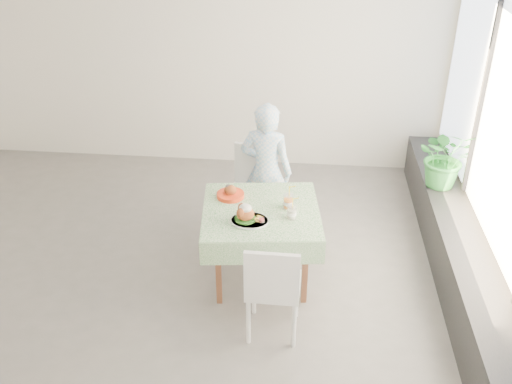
# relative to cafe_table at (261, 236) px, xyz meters

# --- Properties ---
(floor) EXTENTS (6.00, 6.00, 0.00)m
(floor) POSITION_rel_cafe_table_xyz_m (-0.95, 0.02, -0.46)
(floor) COLOR #5D5A59
(floor) RESTS_ON ground
(wall_back) EXTENTS (6.00, 0.02, 2.80)m
(wall_back) POSITION_rel_cafe_table_xyz_m (-0.95, 2.52, 0.94)
(wall_back) COLOR silver
(wall_back) RESTS_ON ground
(wall_front) EXTENTS (6.00, 0.02, 2.80)m
(wall_front) POSITION_rel_cafe_table_xyz_m (-0.95, -2.48, 0.94)
(wall_front) COLOR silver
(wall_front) RESTS_ON ground
(wall_right) EXTENTS (0.02, 5.00, 2.80)m
(wall_right) POSITION_rel_cafe_table_xyz_m (2.05, 0.02, 0.94)
(wall_right) COLOR silver
(wall_right) RESTS_ON ground
(window_ledge) EXTENTS (0.40, 4.80, 0.50)m
(window_ledge) POSITION_rel_cafe_table_xyz_m (1.85, 0.02, -0.21)
(window_ledge) COLOR black
(window_ledge) RESTS_ON ground
(cafe_table) EXTENTS (1.16, 1.16, 0.74)m
(cafe_table) POSITION_rel_cafe_table_xyz_m (0.00, 0.00, 0.00)
(cafe_table) COLOR brown
(cafe_table) RESTS_ON ground
(chair_far) EXTENTS (0.51, 0.51, 0.94)m
(chair_far) POSITION_rel_cafe_table_xyz_m (-0.18, 0.79, -0.17)
(chair_far) COLOR white
(chair_far) RESTS_ON ground
(chair_near) EXTENTS (0.44, 0.44, 0.91)m
(chair_near) POSITION_rel_cafe_table_xyz_m (0.17, -0.74, -0.18)
(chair_near) COLOR white
(chair_near) RESTS_ON ground
(diner) EXTENTS (0.59, 0.44, 1.48)m
(diner) POSITION_rel_cafe_table_xyz_m (-0.02, 0.76, 0.28)
(diner) COLOR #99CDF6
(diner) RESTS_ON ground
(main_dish) EXTENTS (0.34, 0.34, 0.17)m
(main_dish) POSITION_rel_cafe_table_xyz_m (-0.10, -0.22, 0.34)
(main_dish) COLOR white
(main_dish) RESTS_ON cafe_table
(juice_cup_orange) EXTENTS (0.09, 0.09, 0.27)m
(juice_cup_orange) POSITION_rel_cafe_table_xyz_m (0.24, 0.06, 0.34)
(juice_cup_orange) COLOR white
(juice_cup_orange) RESTS_ON cafe_table
(juice_cup_lemonade) EXTENTS (0.09, 0.09, 0.24)m
(juice_cup_lemonade) POSITION_rel_cafe_table_xyz_m (0.28, -0.12, 0.34)
(juice_cup_lemonade) COLOR white
(juice_cup_lemonade) RESTS_ON cafe_table
(second_dish) EXTENTS (0.26, 0.26, 0.12)m
(second_dish) POSITION_rel_cafe_table_xyz_m (-0.31, 0.20, 0.32)
(second_dish) COLOR red
(second_dish) RESTS_ON cafe_table
(potted_plant) EXTENTS (0.60, 0.52, 0.66)m
(potted_plant) POSITION_rel_cafe_table_xyz_m (1.82, 1.12, 0.37)
(potted_plant) COLOR #246E36
(potted_plant) RESTS_ON window_ledge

